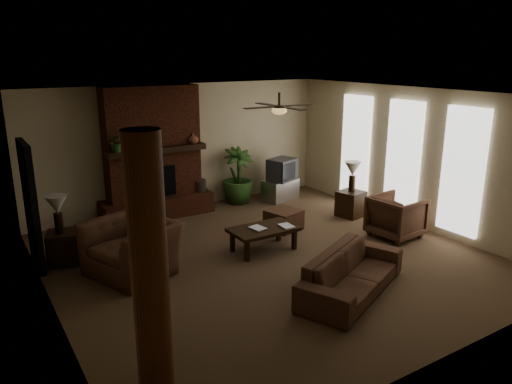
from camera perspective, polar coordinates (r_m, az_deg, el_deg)
room_shell at (r=8.13m, az=1.50°, el=1.38°), size 7.00×7.00×7.00m
fireplace at (r=10.65m, az=-11.81°, el=3.20°), size 2.40×0.70×2.80m
windows at (r=10.53m, az=16.76°, el=3.80°), size 0.08×3.65×2.35m
log_column at (r=4.84m, az=-12.26°, el=-9.46°), size 0.36×0.36×2.80m
doorway at (r=8.74m, az=-24.77°, el=-1.47°), size 0.10×1.00×2.10m
ceiling_fan at (r=8.39m, az=2.72°, el=9.67°), size 1.35×1.35×0.37m
sofa at (r=7.40m, az=11.16°, el=-8.51°), size 2.21×1.44×0.84m
armchair_left at (r=8.08m, az=-14.33°, el=-5.39°), size 1.27×1.53×1.15m
armchair_right at (r=9.77m, az=16.07°, el=-2.55°), size 0.89×0.94×0.90m
coffee_table at (r=8.77m, az=0.89°, el=-4.54°), size 1.20×0.70×0.43m
ottoman at (r=9.89m, az=3.24°, el=-3.23°), size 0.73×0.73×0.40m
tv_stand at (r=11.84m, az=2.84°, el=0.28°), size 0.94×0.68×0.50m
tv at (r=11.67m, az=3.09°, el=2.64°), size 0.78×0.71×0.52m
floor_vase at (r=11.08m, az=-6.71°, el=0.07°), size 0.34×0.34×0.77m
floor_plant at (r=11.57m, az=-2.10°, el=0.52°), size 0.75×1.32×0.73m
side_table_left at (r=8.92m, az=-21.53°, el=-6.04°), size 0.62×0.62×0.55m
lamp_left at (r=8.66m, az=-22.18°, el=-1.66°), size 0.37×0.37×0.65m
side_table_right at (r=10.84m, az=10.98°, el=-1.34°), size 0.59×0.59×0.55m
lamp_right at (r=10.69m, az=11.20°, el=2.44°), size 0.41×0.41×0.65m
mantel_plant at (r=10.00m, az=-15.85°, el=5.44°), size 0.47×0.50×0.33m
mantel_vase at (r=10.63m, az=-7.32°, el=6.22°), size 0.22×0.23×0.22m
book_a at (r=8.59m, az=-0.34°, el=-3.58°), size 0.22×0.06×0.29m
book_b at (r=8.73m, az=2.97°, el=-3.26°), size 0.21×0.04×0.29m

